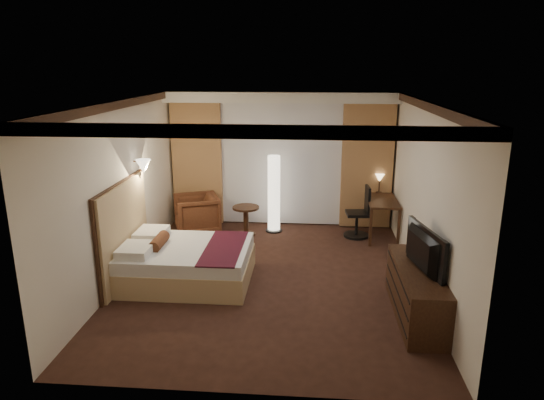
# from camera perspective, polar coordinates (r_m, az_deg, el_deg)

# --- Properties ---
(floor) EXTENTS (4.50, 5.50, 0.01)m
(floor) POSITION_cam_1_polar(r_m,az_deg,el_deg) (7.62, -0.25, -9.18)
(floor) COLOR #311B13
(floor) RESTS_ON ground
(ceiling) EXTENTS (4.50, 5.50, 0.01)m
(ceiling) POSITION_cam_1_polar(r_m,az_deg,el_deg) (6.93, -0.27, 11.52)
(ceiling) COLOR white
(ceiling) RESTS_ON back_wall
(back_wall) EXTENTS (4.50, 0.02, 2.70)m
(back_wall) POSITION_cam_1_polar(r_m,az_deg,el_deg) (9.83, 1.11, 4.83)
(back_wall) COLOR silver
(back_wall) RESTS_ON floor
(left_wall) EXTENTS (0.02, 5.50, 2.70)m
(left_wall) POSITION_cam_1_polar(r_m,az_deg,el_deg) (7.68, -17.24, 1.00)
(left_wall) COLOR silver
(left_wall) RESTS_ON floor
(right_wall) EXTENTS (0.02, 5.50, 2.70)m
(right_wall) POSITION_cam_1_polar(r_m,az_deg,el_deg) (7.32, 17.57, 0.27)
(right_wall) COLOR silver
(right_wall) RESTS_ON floor
(crown_molding) EXTENTS (4.50, 5.50, 0.12)m
(crown_molding) POSITION_cam_1_polar(r_m,az_deg,el_deg) (6.93, -0.27, 11.03)
(crown_molding) COLOR black
(crown_molding) RESTS_ON ceiling
(soffit) EXTENTS (4.50, 0.50, 0.20)m
(soffit) POSITION_cam_1_polar(r_m,az_deg,el_deg) (9.42, 1.06, 12.02)
(soffit) COLOR white
(soffit) RESTS_ON ceiling
(curtain_sheer) EXTENTS (2.48, 0.04, 2.45)m
(curtain_sheer) POSITION_cam_1_polar(r_m,az_deg,el_deg) (9.77, 1.08, 4.16)
(curtain_sheer) COLOR silver
(curtain_sheer) RESTS_ON back_wall
(curtain_left_drape) EXTENTS (1.00, 0.14, 2.45)m
(curtain_left_drape) POSITION_cam_1_polar(r_m,az_deg,el_deg) (9.96, -8.77, 4.21)
(curtain_left_drape) COLOR #AD7F4F
(curtain_left_drape) RESTS_ON back_wall
(curtain_right_drape) EXTENTS (1.00, 0.14, 2.45)m
(curtain_right_drape) POSITION_cam_1_polar(r_m,az_deg,el_deg) (9.76, 11.09, 3.85)
(curtain_right_drape) COLOR #AD7F4F
(curtain_right_drape) RESTS_ON back_wall
(wall_sconce) EXTENTS (0.24, 0.24, 0.24)m
(wall_sconce) POSITION_cam_1_polar(r_m,az_deg,el_deg) (8.08, -14.89, 3.85)
(wall_sconce) COLOR white
(wall_sconce) RESTS_ON left_wall
(bed) EXTENTS (1.89, 1.48, 0.55)m
(bed) POSITION_cam_1_polar(r_m,az_deg,el_deg) (7.55, -9.89, -7.37)
(bed) COLOR white
(bed) RESTS_ON floor
(headboard) EXTENTS (0.12, 1.78, 1.50)m
(headboard) POSITION_cam_1_polar(r_m,az_deg,el_deg) (7.67, -17.01, -3.68)
(headboard) COLOR tan
(headboard) RESTS_ON floor
(armchair) EXTENTS (1.00, 1.03, 0.83)m
(armchair) POSITION_cam_1_polar(r_m,az_deg,el_deg) (9.58, -8.87, -1.42)
(armchair) COLOR #4C2717
(armchair) RESTS_ON floor
(side_table) EXTENTS (0.52, 0.52, 0.57)m
(side_table) POSITION_cam_1_polar(r_m,az_deg,el_deg) (9.39, -3.07, -2.44)
(side_table) COLOR black
(side_table) RESTS_ON floor
(floor_lamp) EXTENTS (0.32, 0.32, 1.53)m
(floor_lamp) POSITION_cam_1_polar(r_m,az_deg,el_deg) (9.44, 0.22, 0.73)
(floor_lamp) COLOR white
(floor_lamp) RESTS_ON floor
(desk) EXTENTS (0.55, 1.19, 0.75)m
(desk) POSITION_cam_1_polar(r_m,az_deg,el_deg) (9.49, 12.66, -2.04)
(desk) COLOR black
(desk) RESTS_ON floor
(desk_lamp) EXTENTS (0.18, 0.18, 0.34)m
(desk_lamp) POSITION_cam_1_polar(r_m,az_deg,el_deg) (9.77, 12.51, 1.80)
(desk_lamp) COLOR #FFD899
(desk_lamp) RESTS_ON desk
(office_chair) EXTENTS (0.52, 0.52, 1.00)m
(office_chair) POSITION_cam_1_polar(r_m,az_deg,el_deg) (9.35, 9.99, -1.36)
(office_chair) COLOR black
(office_chair) RESTS_ON floor
(dresser) EXTENTS (0.50, 1.74, 0.68)m
(dresser) POSITION_cam_1_polar(r_m,az_deg,el_deg) (6.69, 16.59, -10.38)
(dresser) COLOR black
(dresser) RESTS_ON floor
(television) EXTENTS (0.83, 1.18, 0.14)m
(television) POSITION_cam_1_polar(r_m,az_deg,el_deg) (6.43, 16.78, -5.19)
(television) COLOR black
(television) RESTS_ON dresser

